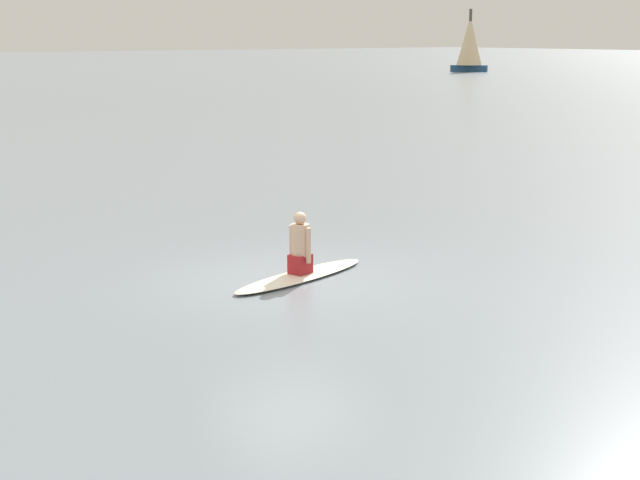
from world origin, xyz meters
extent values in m
plane|color=gray|center=(0.00, 0.00, 0.00)|extent=(400.00, 400.00, 0.00)
ellipsoid|color=silver|center=(0.00, -0.22, 0.04)|extent=(1.36, 3.19, 0.09)
cube|color=#A51E23|center=(0.00, -0.22, 0.25)|extent=(0.36, 0.40, 0.33)
cylinder|color=#D6AD8E|center=(0.00, -0.22, 0.67)|extent=(0.37, 0.37, 0.54)
sphere|color=#D6AD8E|center=(0.00, -0.22, 1.03)|extent=(0.22, 0.22, 0.22)
cylinder|color=#D6AD8E|center=(0.18, -0.18, 0.59)|extent=(0.10, 0.10, 0.60)
cylinder|color=#D6AD8E|center=(-0.18, -0.26, 0.59)|extent=(0.10, 0.10, 0.60)
cube|color=navy|center=(62.09, -67.49, 0.35)|extent=(3.79, 3.35, 0.70)
cylinder|color=#4C4238|center=(62.09, -67.49, 3.66)|extent=(0.31, 0.31, 5.91)
cone|color=beige|center=(62.09, -67.49, 3.30)|extent=(3.84, 3.84, 5.20)
camera|label=1|loc=(-12.89, 9.06, 4.07)|focal=54.31mm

